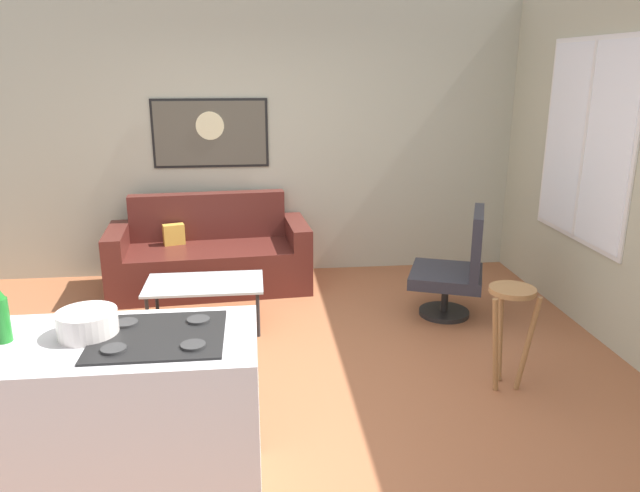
% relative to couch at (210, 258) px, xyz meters
% --- Properties ---
extents(ground, '(6.40, 6.40, 0.04)m').
position_rel_couch_xyz_m(ground, '(0.55, -1.94, -0.32)').
color(ground, '#9A5A38').
extents(back_wall, '(6.40, 0.05, 2.80)m').
position_rel_couch_xyz_m(back_wall, '(0.55, 0.48, 1.10)').
color(back_wall, '#A9AC96').
rests_on(back_wall, ground).
extents(right_wall, '(0.05, 6.40, 2.80)m').
position_rel_couch_xyz_m(right_wall, '(3.18, -1.64, 1.10)').
color(right_wall, '#ADAD91').
rests_on(right_wall, ground).
extents(couch, '(1.95, 0.95, 0.89)m').
position_rel_couch_xyz_m(couch, '(0.00, 0.00, 0.00)').
color(couch, '#4F201A').
rests_on(couch, ground).
extents(coffee_table, '(0.96, 0.55, 0.40)m').
position_rel_couch_xyz_m(coffee_table, '(0.02, -0.97, 0.06)').
color(coffee_table, silver).
rests_on(coffee_table, ground).
extents(armchair, '(0.78, 0.80, 0.95)m').
position_rel_couch_xyz_m(armchair, '(2.16, -0.96, 0.14)').
color(armchair, black).
rests_on(armchair, ground).
extents(bar_stool, '(0.35, 0.34, 0.72)m').
position_rel_couch_xyz_m(bar_stool, '(2.11, -2.19, 0.24)').
color(bar_stool, olive).
rests_on(bar_stool, ground).
extents(kitchen_counter, '(1.40, 0.68, 0.93)m').
position_rel_couch_xyz_m(kitchen_counter, '(-0.26, -3.11, 0.15)').
color(kitchen_counter, silver).
rests_on(kitchen_counter, ground).
extents(soda_bottle, '(0.08, 0.08, 0.29)m').
position_rel_couch_xyz_m(soda_bottle, '(-0.69, -3.08, 0.74)').
color(soda_bottle, '#1C6D22').
rests_on(soda_bottle, kitchen_counter).
extents(mixing_bowl, '(0.27, 0.27, 0.12)m').
position_rel_couch_xyz_m(mixing_bowl, '(-0.33, -3.05, 0.66)').
color(mixing_bowl, silver).
rests_on(mixing_bowl, kitchen_counter).
extents(wall_painting, '(1.14, 0.03, 0.68)m').
position_rel_couch_xyz_m(wall_painting, '(0.03, 0.44, 1.16)').
color(wall_painting, black).
extents(window, '(0.03, 1.35, 1.64)m').
position_rel_couch_xyz_m(window, '(3.14, -1.04, 1.21)').
color(window, silver).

